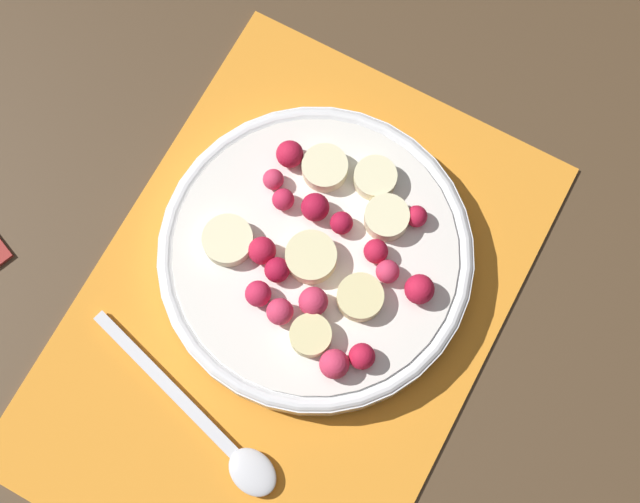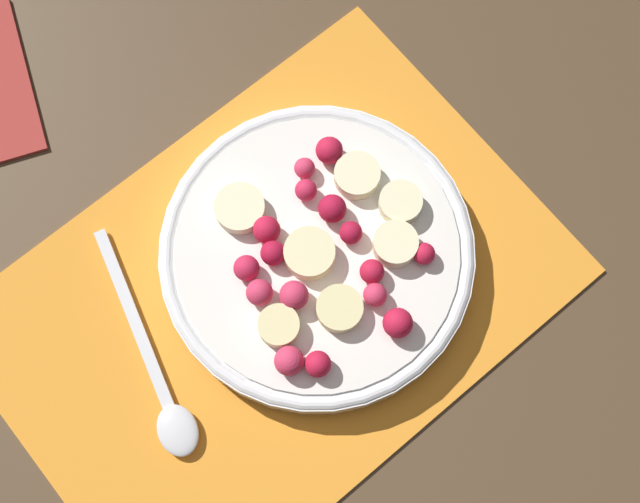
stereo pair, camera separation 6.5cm
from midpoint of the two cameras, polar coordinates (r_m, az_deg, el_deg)
ground_plane at (r=0.68m, az=-0.38°, el=-3.43°), size 3.00×3.00×0.00m
placemat at (r=0.68m, az=-0.38°, el=-3.38°), size 0.42×0.29×0.01m
fruit_bowl at (r=0.66m, az=2.77°, el=-0.90°), size 0.24×0.24×0.05m
spoon at (r=0.66m, az=-7.43°, el=-9.18°), size 0.07×0.18×0.01m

